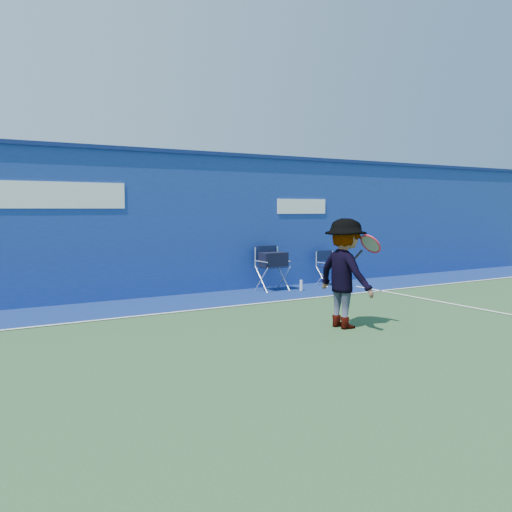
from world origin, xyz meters
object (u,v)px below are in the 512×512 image
directors_chair_right (330,275)px  tennis_player (345,273)px  directors_chair_left (272,272)px  water_bottle (301,285)px

directors_chair_right → tennis_player: 4.70m
directors_chair_left → water_bottle: size_ratio=4.05×
tennis_player → water_bottle: bearing=64.8°
water_bottle → tennis_player: bearing=-115.2°
water_bottle → tennis_player: size_ratio=0.15×
tennis_player → directors_chair_right: bearing=54.4°
directors_chair_left → water_bottle: bearing=-35.6°
directors_chair_left → tennis_player: (-1.08, -3.80, 0.42)m
water_bottle → tennis_player: (-1.61, -3.42, 0.73)m
water_bottle → directors_chair_right: bearing=18.7°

